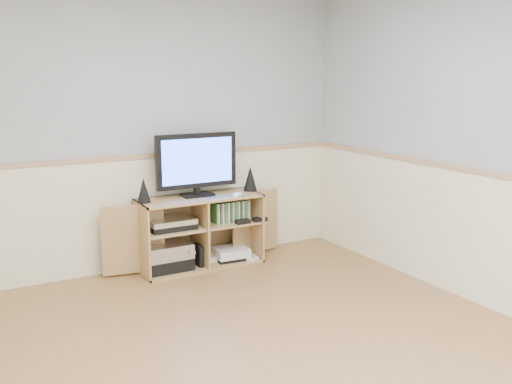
% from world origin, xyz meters
% --- Properties ---
extents(room, '(4.04, 4.54, 2.54)m').
position_xyz_m(room, '(-0.06, 0.12, 1.22)').
color(room, tan).
rests_on(room, ground).
extents(media_cabinet, '(1.76, 0.42, 0.65)m').
position_xyz_m(media_cabinet, '(0.48, 2.06, 0.33)').
color(media_cabinet, tan).
rests_on(media_cabinet, floor).
extents(monitor, '(0.76, 0.18, 0.57)m').
position_xyz_m(monitor, '(0.48, 2.06, 0.96)').
color(monitor, black).
rests_on(monitor, media_cabinet).
extents(speaker_left, '(0.12, 0.12, 0.22)m').
position_xyz_m(speaker_left, '(-0.03, 2.03, 0.76)').
color(speaker_left, black).
rests_on(speaker_left, media_cabinet).
extents(speaker_right, '(0.13, 0.13, 0.24)m').
position_xyz_m(speaker_right, '(1.02, 2.03, 0.77)').
color(speaker_right, black).
rests_on(speaker_right, media_cabinet).
extents(keyboard, '(0.31, 0.15, 0.01)m').
position_xyz_m(keyboard, '(0.64, 1.87, 0.66)').
color(keyboard, white).
rests_on(keyboard, media_cabinet).
extents(mouse, '(0.10, 0.06, 0.04)m').
position_xyz_m(mouse, '(0.80, 1.87, 0.67)').
color(mouse, white).
rests_on(mouse, media_cabinet).
extents(av_components, '(0.50, 0.30, 0.47)m').
position_xyz_m(av_components, '(0.18, 2.01, 0.22)').
color(av_components, black).
rests_on(av_components, media_cabinet).
extents(game_consoles, '(0.45, 0.30, 0.11)m').
position_xyz_m(game_consoles, '(0.77, 2.00, 0.07)').
color(game_consoles, white).
rests_on(game_consoles, media_cabinet).
extents(game_cases, '(0.34, 0.13, 0.19)m').
position_xyz_m(game_cases, '(0.79, 1.99, 0.48)').
color(game_cases, '#3F8C3F').
rests_on(game_cases, media_cabinet).
extents(wall_outlet, '(0.12, 0.03, 0.12)m').
position_xyz_m(wall_outlet, '(1.00, 2.23, 0.60)').
color(wall_outlet, white).
rests_on(wall_outlet, wall_back).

